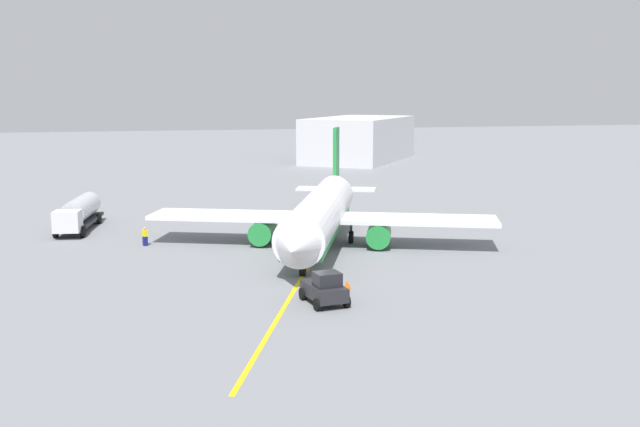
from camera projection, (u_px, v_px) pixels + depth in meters
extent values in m
plane|color=slate|center=(320.00, 247.00, 63.55)|extent=(400.00, 400.00, 0.00)
cylinder|color=white|center=(320.00, 214.00, 63.06)|extent=(24.33, 12.48, 3.89)
cube|color=#238C3D|center=(320.00, 226.00, 63.24)|extent=(22.80, 11.34, 1.09)
cone|color=white|center=(295.00, 247.00, 49.70)|extent=(4.53, 4.71, 3.73)
cone|color=white|center=(337.00, 188.00, 77.01)|extent=(5.65, 4.81, 3.31)
cube|color=#238C3D|center=(336.00, 152.00, 75.68)|extent=(3.11, 1.49, 5.20)
cube|color=white|center=(336.00, 189.00, 76.34)|extent=(5.27, 8.70, 0.24)
cube|color=white|center=(321.00, 218.00, 64.12)|extent=(15.67, 30.71, 0.36)
cylinder|color=#238C3D|center=(379.00, 234.00, 62.90)|extent=(3.74, 3.11, 2.10)
cylinder|color=#238C3D|center=(263.00, 232.00, 64.19)|extent=(3.74, 3.11, 2.10)
cylinder|color=#4C4C51|center=(303.00, 261.00, 53.34)|extent=(0.24, 0.24, 1.23)
cylinder|color=black|center=(303.00, 269.00, 53.44)|extent=(1.17, 0.77, 1.10)
cylinder|color=#4C4C51|center=(351.00, 230.00, 64.99)|extent=(0.24, 0.24, 1.23)
cylinder|color=black|center=(351.00, 237.00, 65.09)|extent=(1.17, 0.77, 1.10)
cylinder|color=#4C4C51|center=(295.00, 229.00, 65.63)|extent=(0.24, 0.24, 1.23)
cylinder|color=black|center=(295.00, 236.00, 65.74)|extent=(1.17, 0.77, 1.10)
cube|color=#2D2D33|center=(80.00, 222.00, 71.74)|extent=(10.76, 4.06, 0.30)
cube|color=silver|center=(67.00, 221.00, 66.82)|extent=(2.34, 2.67, 2.00)
cube|color=black|center=(65.00, 219.00, 65.87)|extent=(0.46, 2.00, 0.90)
cylinder|color=silver|center=(81.00, 208.00, 72.11)|extent=(7.97, 3.44, 2.30)
cylinder|color=black|center=(83.00, 232.00, 67.51)|extent=(1.14, 0.51, 1.10)
cylinder|color=black|center=(56.00, 232.00, 67.28)|extent=(1.14, 0.51, 1.10)
cylinder|color=black|center=(99.00, 219.00, 74.53)|extent=(1.14, 0.51, 1.10)
cylinder|color=black|center=(74.00, 219.00, 74.30)|extent=(1.14, 0.51, 1.10)
cube|color=#232328|center=(324.00, 291.00, 46.40)|extent=(3.85, 2.49, 0.90)
cube|color=black|center=(327.00, 279.00, 45.80)|extent=(1.61, 1.78, 0.90)
cylinder|color=black|center=(303.00, 294.00, 47.30)|extent=(0.83, 0.41, 0.80)
cylinder|color=black|center=(331.00, 291.00, 48.04)|extent=(0.83, 0.41, 0.80)
cylinder|color=black|center=(317.00, 305.00, 44.92)|extent=(0.83, 0.41, 0.80)
cylinder|color=black|center=(346.00, 301.00, 45.66)|extent=(0.83, 0.41, 0.80)
cube|color=navy|center=(145.00, 241.00, 63.95)|extent=(0.53, 0.48, 0.85)
cube|color=yellow|center=(145.00, 233.00, 63.83)|extent=(0.62, 0.55, 0.60)
sphere|color=tan|center=(145.00, 228.00, 63.76)|extent=(0.24, 0.24, 0.24)
cone|color=#F2590F|center=(347.00, 285.00, 49.97)|extent=(0.54, 0.54, 0.60)
cube|color=silver|center=(360.00, 139.00, 142.84)|extent=(32.67, 29.22, 8.56)
cube|color=#4C515B|center=(325.00, 144.00, 145.76)|extent=(16.94, 12.10, 5.65)
cube|color=yellow|center=(320.00, 247.00, 63.55)|extent=(59.71, 23.30, 0.01)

